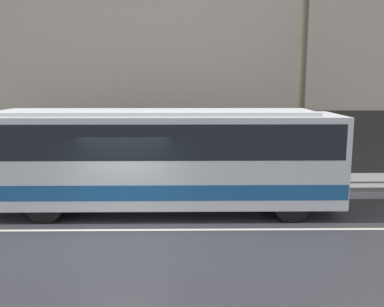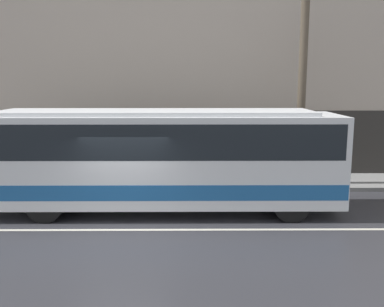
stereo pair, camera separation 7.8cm
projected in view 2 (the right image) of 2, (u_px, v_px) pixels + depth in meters
name	position (u px, v px, depth m)	size (l,w,h in m)	color
ground_plane	(123.00, 230.00, 11.69)	(60.00, 60.00, 0.00)	#333338
sidewalk	(143.00, 182.00, 16.86)	(60.00, 2.52, 0.15)	gray
building_facade	(144.00, 24.00, 17.20)	(60.00, 0.35, 12.94)	#B7A899
lane_stripe	(123.00, 230.00, 11.69)	(54.00, 0.14, 0.01)	beige
transit_bus	(157.00, 155.00, 13.13)	(11.11, 2.51, 3.14)	white
utility_pole_near	(302.00, 90.00, 15.82)	(0.30, 0.30, 7.08)	brown
pedestrian_waiting	(117.00, 160.00, 16.92)	(0.36, 0.36, 1.68)	#1E5933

